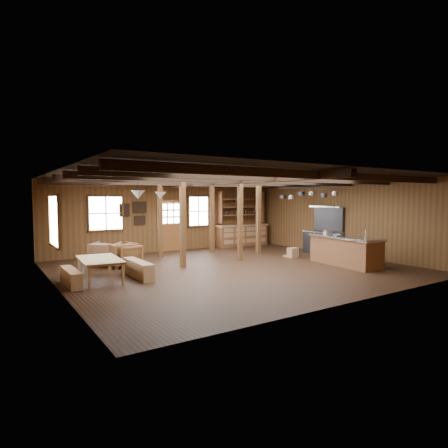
{
  "coord_description": "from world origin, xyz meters",
  "views": [
    {
      "loc": [
        -6.47,
        -9.42,
        2.16
      ],
      "look_at": [
        0.53,
        1.29,
        1.27
      ],
      "focal_mm": 30.0,
      "sensor_mm": 36.0,
      "label": 1
    }
  ],
  "objects_px": {
    "kitchen_island": "(345,250)",
    "armchair_c": "(106,254)",
    "armchair_a": "(121,255)",
    "dining_table": "(101,270)",
    "commercial_range": "(324,238)",
    "armchair_b": "(127,256)"
  },
  "relations": [
    {
      "from": "kitchen_island",
      "to": "armchair_c",
      "type": "bearing_deg",
      "value": 153.31
    },
    {
      "from": "kitchen_island",
      "to": "armchair_a",
      "type": "bearing_deg",
      "value": 154.66
    },
    {
      "from": "dining_table",
      "to": "armchair_a",
      "type": "distance_m",
      "value": 2.1
    },
    {
      "from": "kitchen_island",
      "to": "commercial_range",
      "type": "height_order",
      "value": "commercial_range"
    },
    {
      "from": "kitchen_island",
      "to": "armchair_b",
      "type": "distance_m",
      "value": 6.95
    },
    {
      "from": "kitchen_island",
      "to": "commercial_range",
      "type": "distance_m",
      "value": 2.49
    },
    {
      "from": "kitchen_island",
      "to": "dining_table",
      "type": "xyz_separation_m",
      "value": [
        -7.21,
        1.89,
        -0.18
      ]
    },
    {
      "from": "commercial_range",
      "to": "armchair_c",
      "type": "height_order",
      "value": "commercial_range"
    },
    {
      "from": "commercial_range",
      "to": "dining_table",
      "type": "xyz_separation_m",
      "value": [
        -8.55,
        -0.19,
        -0.31
      ]
    },
    {
      "from": "commercial_range",
      "to": "dining_table",
      "type": "bearing_deg",
      "value": -178.7
    },
    {
      "from": "dining_table",
      "to": "armchair_c",
      "type": "height_order",
      "value": "armchair_c"
    },
    {
      "from": "armchair_c",
      "to": "armchair_b",
      "type": "bearing_deg",
      "value": 173.29
    },
    {
      "from": "dining_table",
      "to": "armchair_b",
      "type": "distance_m",
      "value": 2.13
    },
    {
      "from": "commercial_range",
      "to": "dining_table",
      "type": "height_order",
      "value": "commercial_range"
    },
    {
      "from": "kitchen_island",
      "to": "armchair_c",
      "type": "height_order",
      "value": "kitchen_island"
    },
    {
      "from": "dining_table",
      "to": "armchair_b",
      "type": "bearing_deg",
      "value": -32.54
    },
    {
      "from": "kitchen_island",
      "to": "armchair_c",
      "type": "relative_size",
      "value": 3.09
    },
    {
      "from": "commercial_range",
      "to": "dining_table",
      "type": "distance_m",
      "value": 8.56
    },
    {
      "from": "armchair_a",
      "to": "armchair_b",
      "type": "relative_size",
      "value": 1.1
    },
    {
      "from": "kitchen_island",
      "to": "armchair_a",
      "type": "height_order",
      "value": "kitchen_island"
    },
    {
      "from": "armchair_a",
      "to": "armchair_c",
      "type": "distance_m",
      "value": 0.56
    },
    {
      "from": "kitchen_island",
      "to": "armchair_b",
      "type": "relative_size",
      "value": 3.4
    }
  ]
}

